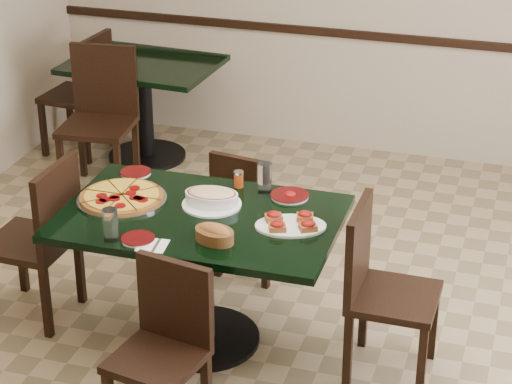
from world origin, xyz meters
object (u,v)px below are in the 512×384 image
(bruschetta_platter, at_px, (291,223))
(chair_far, at_px, (248,208))
(chair_right, at_px, (378,282))
(bread_basket, at_px, (214,234))
(main_table, at_px, (201,247))
(chair_left, at_px, (42,233))
(back_table, at_px, (144,91))
(chair_near, at_px, (165,340))
(lasagna_casserole, at_px, (212,197))
(pepperoni_pizza, at_px, (122,197))
(back_chair_left, at_px, (85,88))
(back_chair_near, at_px, (101,110))

(bruschetta_platter, bearing_deg, chair_far, 104.99)
(chair_right, xyz_separation_m, bread_basket, (-0.75, -0.26, 0.28))
(main_table, relative_size, chair_left, 1.52)
(back_table, height_order, chair_near, chair_near)
(chair_right, relative_size, lasagna_casserole, 2.97)
(main_table, bearing_deg, chair_near, -84.49)
(chair_left, distance_m, bread_basket, 1.11)
(pepperoni_pizza, distance_m, bruschetta_platter, 0.91)
(chair_left, relative_size, bread_basket, 3.92)
(back_table, relative_size, chair_right, 1.22)
(pepperoni_pizza, bearing_deg, chair_left, -172.90)
(chair_far, distance_m, back_chair_left, 2.21)
(lasagna_casserole, xyz_separation_m, bread_basket, (0.14, -0.36, -0.01))
(chair_near, bearing_deg, bread_basket, 89.12)
(chair_right, bearing_deg, main_table, 91.98)
(main_table, height_order, pepperoni_pizza, pepperoni_pizza)
(chair_left, height_order, pepperoni_pizza, chair_left)
(back_chair_near, bearing_deg, pepperoni_pizza, -66.99)
(chair_near, height_order, bruschetta_platter, chair_near)
(main_table, distance_m, back_table, 2.49)
(main_table, xyz_separation_m, bread_basket, (0.16, -0.24, 0.22))
(chair_far, distance_m, chair_left, 1.18)
(chair_near, distance_m, pepperoni_pizza, 0.94)
(chair_right, distance_m, chair_left, 1.81)
(chair_near, xyz_separation_m, back_chair_left, (-1.76, 2.81, 0.07))
(chair_right, bearing_deg, pepperoni_pizza, 89.87)
(back_table, height_order, lasagna_casserole, lasagna_casserole)
(bread_basket, distance_m, bruschetta_platter, 0.39)
(lasagna_casserole, bearing_deg, chair_right, -10.27)
(main_table, xyz_separation_m, chair_far, (0.02, 0.73, -0.13))
(back_table, distance_m, back_chair_near, 0.54)
(main_table, bearing_deg, back_table, 119.38)
(chair_right, bearing_deg, back_chair_near, 54.82)
(back_table, bearing_deg, chair_right, -41.29)
(main_table, relative_size, back_chair_left, 1.51)
(pepperoni_pizza, bearing_deg, main_table, -5.13)
(bread_basket, bearing_deg, chair_far, 114.80)
(pepperoni_pizza, bearing_deg, bruschetta_platter, -2.35)
(chair_far, height_order, back_chair_left, back_chair_left)
(chair_far, bearing_deg, chair_right, 150.73)
(back_chair_left, relative_size, pepperoni_pizza, 1.99)
(back_table, bearing_deg, bruschetta_platter, -48.10)
(chair_left, bearing_deg, pepperoni_pizza, 99.18)
(back_chair_left, bearing_deg, lasagna_casserole, 45.55)
(chair_right, bearing_deg, chair_near, 130.33)
(pepperoni_pizza, bearing_deg, lasagna_casserole, 9.42)
(pepperoni_pizza, bearing_deg, chair_right, -0.81)
(chair_right, relative_size, bruschetta_platter, 2.23)
(back_table, distance_m, bread_basket, 2.79)
(chair_near, xyz_separation_m, pepperoni_pizza, (-0.51, 0.72, 0.31))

